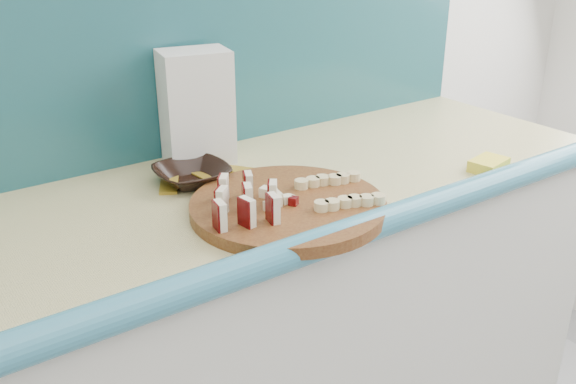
# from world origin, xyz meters

# --- Properties ---
(kitchen_counter) EXTENTS (2.20, 0.63, 0.91)m
(kitchen_counter) POSITION_xyz_m (0.10, 1.50, 0.46)
(kitchen_counter) COLOR silver
(kitchen_counter) RESTS_ON ground
(backsplash) EXTENTS (2.20, 0.02, 0.50)m
(backsplash) POSITION_xyz_m (0.10, 1.79, 1.16)
(backsplash) COLOR teal
(backsplash) RESTS_ON kitchen_counter
(cutting_board) EXTENTS (0.49, 0.49, 0.02)m
(cutting_board) POSITION_xyz_m (0.28, 1.34, 0.92)
(cutting_board) COLOR #451D0E
(cutting_board) RESTS_ON kitchen_counter
(apple_wedges) EXTENTS (0.16, 0.17, 0.05)m
(apple_wedges) POSITION_xyz_m (0.18, 1.35, 0.96)
(apple_wedges) COLOR beige
(apple_wedges) RESTS_ON cutting_board
(apple_chunks) EXTENTS (0.06, 0.06, 0.02)m
(apple_chunks) POSITION_xyz_m (0.26, 1.35, 0.94)
(apple_chunks) COLOR #F8ECC6
(apple_chunks) RESTS_ON cutting_board
(banana_slices) EXTENTS (0.18, 0.18, 0.02)m
(banana_slices) POSITION_xyz_m (0.38, 1.31, 0.94)
(banana_slices) COLOR #D3BB81
(banana_slices) RESTS_ON cutting_board
(brown_bowl) EXTENTS (0.17, 0.17, 0.04)m
(brown_bowl) POSITION_xyz_m (0.19, 1.59, 0.93)
(brown_bowl) COLOR black
(brown_bowl) RESTS_ON kitchen_counter
(flour_bag) EXTENTS (0.18, 0.14, 0.27)m
(flour_bag) POSITION_xyz_m (0.27, 1.70, 1.04)
(flour_bag) COLOR silver
(flour_bag) RESTS_ON kitchen_counter
(sponge) EXTENTS (0.10, 0.08, 0.03)m
(sponge) POSITION_xyz_m (0.80, 1.26, 0.92)
(sponge) COLOR yellow
(sponge) RESTS_ON kitchen_counter
(banana_peel) EXTENTS (0.25, 0.21, 0.01)m
(banana_peel) POSITION_xyz_m (0.23, 1.64, 0.91)
(banana_peel) COLOR #B29722
(banana_peel) RESTS_ON kitchen_counter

